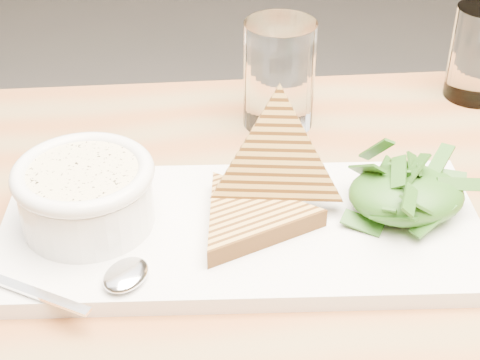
{
  "coord_description": "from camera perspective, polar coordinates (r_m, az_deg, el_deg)",
  "views": [
    {
      "loc": [
        -0.22,
        -0.65,
        1.2
      ],
      "look_at": [
        -0.19,
        -0.1,
        0.83
      ],
      "focal_mm": 55.0,
      "sensor_mm": 36.0,
      "label": 1
    }
  ],
  "objects": [
    {
      "name": "soup_bowl",
      "position": [
        0.66,
        -11.8,
        -1.62
      ],
      "size": [
        0.12,
        0.12,
        0.05
      ],
      "primitive_type": "cylinder",
      "color": "white",
      "rests_on": "platter"
    },
    {
      "name": "soup",
      "position": [
        0.65,
        -12.09,
        0.41
      ],
      "size": [
        0.1,
        0.1,
        0.01
      ],
      "primitive_type": "cylinder",
      "color": "beige",
      "rests_on": "soup_bowl"
    },
    {
      "name": "platter",
      "position": [
        0.67,
        0.12,
        -3.94
      ],
      "size": [
        0.44,
        0.21,
        0.02
      ],
      "primitive_type": "cube",
      "rotation": [
        0.0,
        0.0,
        -0.04
      ],
      "color": "white",
      "rests_on": "table_top"
    },
    {
      "name": "sandwich_lean",
      "position": [
        0.66,
        2.93,
        1.5
      ],
      "size": [
        0.15,
        0.14,
        0.16
      ],
      "primitive_type": null,
      "rotation": [
        1.18,
        0.0,
        -0.12
      ],
      "color": "#BA8B42",
      "rests_on": "sandwich_flat"
    },
    {
      "name": "glass_near",
      "position": [
        0.82,
        3.06,
        8.17
      ],
      "size": [
        0.08,
        0.08,
        0.12
      ],
      "primitive_type": "cylinder",
      "color": "white",
      "rests_on": "table_top"
    },
    {
      "name": "salad_base",
      "position": [
        0.68,
        12.77,
        -1.1
      ],
      "size": [
        0.11,
        0.08,
        0.04
      ],
      "primitive_type": "ellipsoid",
      "color": "#204816",
      "rests_on": "platter"
    },
    {
      "name": "arugula_pile",
      "position": [
        0.68,
        12.84,
        -0.64
      ],
      "size": [
        0.11,
        0.1,
        0.05
      ],
      "primitive_type": null,
      "color": "#295716",
      "rests_on": "platter"
    },
    {
      "name": "sandwich_flat",
      "position": [
        0.65,
        0.72,
        -2.94
      ],
      "size": [
        0.18,
        0.18,
        0.02
      ],
      "primitive_type": null,
      "rotation": [
        0.0,
        0.0,
        0.44
      ],
      "color": "#BA8B42",
      "rests_on": "platter"
    },
    {
      "name": "table_top",
      "position": [
        0.67,
        9.8,
        -7.76
      ],
      "size": [
        1.11,
        0.75,
        0.04
      ],
      "primitive_type": "cube",
      "rotation": [
        0.0,
        0.0,
        0.02
      ],
      "color": "olive",
      "rests_on": "ground"
    },
    {
      "name": "spoon_bowl",
      "position": [
        0.61,
        -8.84,
        -7.28
      ],
      "size": [
        0.05,
        0.06,
        0.01
      ],
      "primitive_type": "ellipsoid",
      "rotation": [
        0.0,
        0.0,
        -0.51
      ],
      "color": "silver",
      "rests_on": "platter"
    },
    {
      "name": "bowl_rim",
      "position": [
        0.65,
        -12.11,
        0.55
      ],
      "size": [
        0.12,
        0.12,
        0.01
      ],
      "primitive_type": "torus",
      "color": "white",
      "rests_on": "soup_bowl"
    },
    {
      "name": "spoon_handle",
      "position": [
        0.61,
        -16.03,
        -8.26
      ],
      "size": [
        0.1,
        0.06,
        0.0
      ],
      "primitive_type": "cube",
      "rotation": [
        0.0,
        0.0,
        -0.51
      ],
      "color": "silver",
      "rests_on": "platter"
    }
  ]
}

